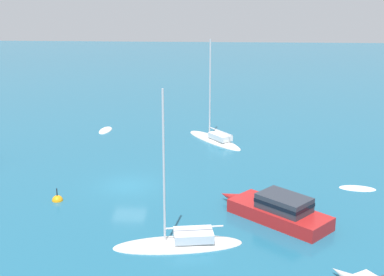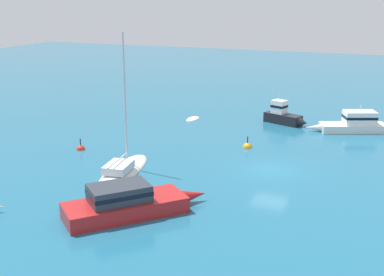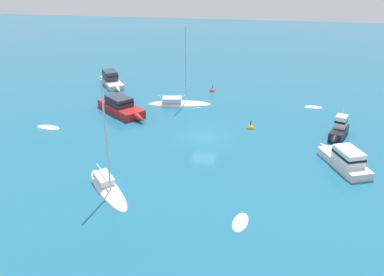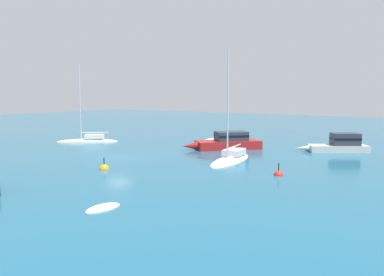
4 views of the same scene
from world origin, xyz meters
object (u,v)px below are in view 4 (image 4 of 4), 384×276
object	(u,v)px
sloop	(231,159)
dinghy	(212,139)
skiff	(103,208)
cabin_cruiser	(340,144)
channel_buoy	(104,169)
sloop_1	(88,140)
cabin_cruiser_1	(227,142)
mooring_buoy	(278,175)

from	to	relation	value
sloop	dinghy	distance (m)	16.21
skiff	dinghy	bearing A→B (deg)	-156.40
cabin_cruiser	channel_buoy	size ratio (longest dim) A/B	5.22
sloop_1	channel_buoy	distance (m)	18.69
channel_buoy	cabin_cruiser_1	bearing A→B (deg)	170.52
sloop	skiff	world-z (taller)	sloop
skiff	cabin_cruiser_1	bearing A→B (deg)	-164.06
channel_buoy	cabin_cruiser	bearing A→B (deg)	147.06
cabin_cruiser	cabin_cruiser_1	size ratio (longest dim) A/B	0.92
cabin_cruiser	sloop_1	world-z (taller)	sloop_1
sloop	skiff	xyz separation A→B (m)	(16.88, 1.45, -0.14)
dinghy	skiff	bearing A→B (deg)	-150.71
skiff	channel_buoy	bearing A→B (deg)	-130.61
sloop	skiff	distance (m)	16.94
sloop	mooring_buoy	size ratio (longest dim) A/B	8.11
sloop_1	mooring_buoy	xyz separation A→B (m)	(5.60, 27.38, -0.16)
sloop_1	skiff	world-z (taller)	sloop_1
cabin_cruiser	channel_buoy	xyz separation A→B (m)	(20.51, -13.29, -0.76)
dinghy	cabin_cruiser_1	xyz separation A→B (m)	(6.62, 5.88, 0.77)
sloop	cabin_cruiser	world-z (taller)	sloop
sloop_1	cabin_cruiser_1	world-z (taller)	sloop_1
mooring_buoy	skiff	bearing A→B (deg)	-18.90
mooring_buoy	channel_buoy	bearing A→B (deg)	-65.49
cabin_cruiser_1	mooring_buoy	world-z (taller)	cabin_cruiser_1
channel_buoy	mooring_buoy	xyz separation A→B (m)	(-5.70, 12.50, 0.00)
sloop_1	mooring_buoy	size ratio (longest dim) A/B	7.97
dinghy	cabin_cruiser	bearing A→B (deg)	-87.30
sloop	channel_buoy	size ratio (longest dim) A/B	7.61
sloop_1	channel_buoy	world-z (taller)	sloop_1
channel_buoy	mooring_buoy	bearing A→B (deg)	114.51
dinghy	sloop_1	xyz separation A→B (m)	(10.94, -11.61, 0.16)
skiff	cabin_cruiser	bearing A→B (deg)	172.19
cabin_cruiser	skiff	distance (m)	28.60
cabin_cruiser	channel_buoy	world-z (taller)	cabin_cruiser
skiff	mooring_buoy	xyz separation A→B (m)	(-13.27, 4.54, 0.01)
cabin_cruiser	skiff	bearing A→B (deg)	46.17
sloop_1	skiff	size ratio (longest dim) A/B	4.48
cabin_cruiser	channel_buoy	bearing A→B (deg)	23.98
dinghy	channel_buoy	xyz separation A→B (m)	(22.24, 3.28, 0.00)
sloop_1	sloop	bearing A→B (deg)	136.36
skiff	channel_buoy	size ratio (longest dim) A/B	1.67
sloop_1	channel_buoy	size ratio (longest dim) A/B	7.47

